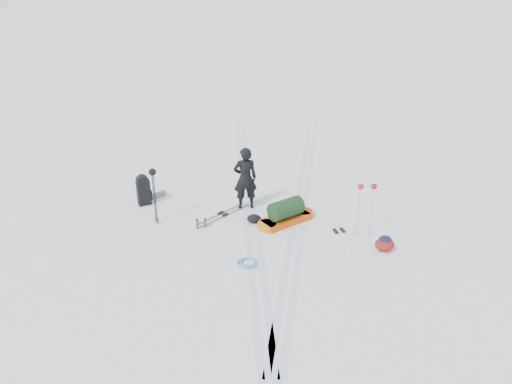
# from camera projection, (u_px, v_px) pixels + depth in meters

# --- Properties ---
(ground) EXTENTS (200.00, 200.00, 0.00)m
(ground) POSITION_uv_depth(u_px,v_px,m) (252.00, 227.00, 12.30)
(ground) COLOR white
(ground) RESTS_ON ground
(ski_tracks) EXTENTS (3.38, 17.97, 0.01)m
(ski_tracks) POSITION_uv_depth(u_px,v_px,m) (276.00, 211.00, 13.09)
(ski_tracks) COLOR silver
(ski_tracks) RESTS_ON ground
(skier) EXTENTS (0.68, 0.51, 1.69)m
(skier) POSITION_uv_depth(u_px,v_px,m) (245.00, 178.00, 12.90)
(skier) COLOR black
(skier) RESTS_ON ground
(pulk_sled) EXTENTS (1.60, 1.33, 0.63)m
(pulk_sled) POSITION_uv_depth(u_px,v_px,m) (286.00, 214.00, 12.42)
(pulk_sled) COLOR #C8430B
(pulk_sled) RESTS_ON ground
(expedition_rucksack) EXTENTS (0.69, 0.86, 0.84)m
(expedition_rucksack) POSITION_uv_depth(u_px,v_px,m) (145.00, 190.00, 13.33)
(expedition_rucksack) COLOR black
(expedition_rucksack) RESTS_ON ground
(ski_poles_black) EXTENTS (0.18, 0.19, 1.47)m
(ski_poles_black) POSITION_uv_depth(u_px,v_px,m) (153.00, 179.00, 11.99)
(ski_poles_black) COLOR black
(ski_poles_black) RESTS_ON ground
(ski_poles_silver) EXTENTS (0.44, 0.14, 1.37)m
(ski_poles_silver) POSITION_uv_depth(u_px,v_px,m) (367.00, 193.00, 11.43)
(ski_poles_silver) COLOR #ABADB2
(ski_poles_silver) RESTS_ON ground
(touring_skis_grey) EXTENTS (1.32, 1.41, 0.06)m
(touring_skis_grey) POSITION_uv_depth(u_px,v_px,m) (223.00, 215.00, 12.87)
(touring_skis_grey) COLOR #919599
(touring_skis_grey) RESTS_ON ground
(touring_skis_white) EXTENTS (0.79, 1.86, 0.07)m
(touring_skis_white) POSITION_uv_depth(u_px,v_px,m) (339.00, 232.00, 12.07)
(touring_skis_white) COLOR silver
(touring_skis_white) RESTS_ON ground
(rope_coil) EXTENTS (0.55, 0.55, 0.06)m
(rope_coil) POSITION_uv_depth(u_px,v_px,m) (247.00, 263.00, 10.81)
(rope_coil) COLOR #5DABE4
(rope_coil) RESTS_ON ground
(small_daypack) EXTENTS (0.53, 0.46, 0.38)m
(small_daypack) POSITION_uv_depth(u_px,v_px,m) (385.00, 244.00, 11.23)
(small_daypack) COLOR maroon
(small_daypack) RESTS_ON ground
(thermos_pair) EXTENTS (0.27, 0.16, 0.26)m
(thermos_pair) POSITION_uv_depth(u_px,v_px,m) (201.00, 223.00, 12.21)
(thermos_pair) COLOR #525459
(thermos_pair) RESTS_ON ground
(stuff_sack) EXTENTS (0.41, 0.35, 0.22)m
(stuff_sack) POSITION_uv_depth(u_px,v_px,m) (254.00, 219.00, 12.46)
(stuff_sack) COLOR black
(stuff_sack) RESTS_ON ground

